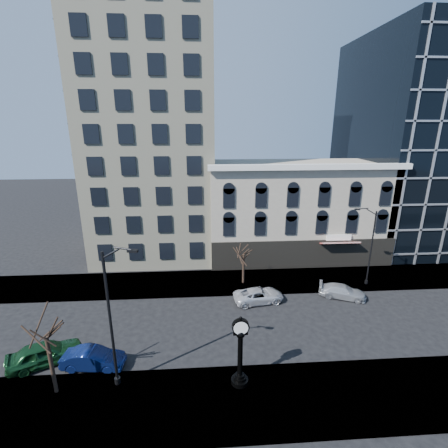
{
  "coord_description": "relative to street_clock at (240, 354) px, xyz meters",
  "views": [
    {
      "loc": [
        0.12,
        -24.07,
        16.82
      ],
      "look_at": [
        2.0,
        4.0,
        8.0
      ],
      "focal_mm": 26.0,
      "sensor_mm": 36.0,
      "label": 1
    }
  ],
  "objects": [
    {
      "name": "cream_tower",
      "position": [
        -8.46,
        25.47,
        16.89
      ],
      "size": [
        15.9,
        15.4,
        42.5
      ],
      "color": "beige",
      "rests_on": "ground"
    },
    {
      "name": "bare_tree_far",
      "position": [
        1.99,
        14.21,
        1.7
      ],
      "size": [
        3.1,
        3.1,
        5.31
      ],
      "color": "#332319",
      "rests_on": "sidewalk_far"
    },
    {
      "name": "street_clock",
      "position": [
        0.0,
        0.0,
        0.0
      ],
      "size": [
        1.16,
        1.16,
        5.11
      ],
      "rotation": [
        0.0,
        0.0,
        0.03
      ],
      "color": "black",
      "rests_on": "sidewalk_near"
    },
    {
      "name": "bare_tree_near",
      "position": [
        -11.98,
        0.06,
        2.76
      ],
      "size": [
        3.91,
        3.91,
        6.71
      ],
      "color": "#332319",
      "rests_on": "sidewalk_near"
    },
    {
      "name": "sidewalk_far",
      "position": [
        -2.34,
        14.59,
        -2.37
      ],
      "size": [
        160.0,
        6.0,
        0.12
      ],
      "primitive_type": "cube",
      "color": "gray",
      "rests_on": "ground"
    },
    {
      "name": "car_near_b",
      "position": [
        -10.27,
        2.29,
        -1.71
      ],
      "size": [
        4.48,
        1.92,
        1.44
      ],
      "primitive_type": "imported",
      "rotation": [
        0.0,
        0.0,
        1.48
      ],
      "color": "#0C194C",
      "rests_on": "ground"
    },
    {
      "name": "ground",
      "position": [
        -2.34,
        6.59,
        -2.43
      ],
      "size": [
        160.0,
        160.0,
        0.0
      ],
      "primitive_type": "plane",
      "color": "black",
      "rests_on": "ground"
    },
    {
      "name": "street_lamp_far",
      "position": [
        14.68,
        13.17,
        4.2
      ],
      "size": [
        2.22,
        0.61,
        8.62
      ],
      "rotation": [
        0.0,
        0.0,
        2.98
      ],
      "color": "black",
      "rests_on": "sidewalk_far"
    },
    {
      "name": "car_far_a",
      "position": [
        3.04,
        10.35,
        -1.75
      ],
      "size": [
        5.18,
        3.02,
        1.36
      ],
      "primitive_type": "imported",
      "rotation": [
        0.0,
        0.0,
        1.74
      ],
      "color": "silver",
      "rests_on": "ground"
    },
    {
      "name": "glass_office",
      "position": [
        29.66,
        27.49,
        11.57
      ],
      "size": [
        20.0,
        20.15,
        28.0
      ],
      "color": "black",
      "rests_on": "ground"
    },
    {
      "name": "car_near_a",
      "position": [
        -13.88,
        2.95,
        -1.58
      ],
      "size": [
        5.35,
        3.89,
        1.69
      ],
      "primitive_type": "imported",
      "rotation": [
        0.0,
        0.0,
        2.0
      ],
      "color": "#143F1E",
      "rests_on": "ground"
    },
    {
      "name": "street_lamp_near",
      "position": [
        -7.44,
        0.34,
        5.28
      ],
      "size": [
        2.57,
        0.85,
        10.06
      ],
      "rotation": [
        0.0,
        0.0,
        -0.22
      ],
      "color": "black",
      "rests_on": "sidewalk_near"
    },
    {
      "name": "sidewalk_near",
      "position": [
        -2.34,
        -1.41,
        -2.37
      ],
      "size": [
        160.0,
        6.0,
        0.12
      ],
      "primitive_type": "cube",
      "color": "gray",
      "rests_on": "ground"
    },
    {
      "name": "car_far_b",
      "position": [
        11.56,
        10.61,
        -1.77
      ],
      "size": [
        4.89,
        3.35,
        1.32
      ],
      "primitive_type": "imported",
      "rotation": [
        0.0,
        0.0,
        1.2
      ],
      "color": "#A5A8AD",
      "rests_on": "ground"
    },
    {
      "name": "victorian_row",
      "position": [
        9.66,
        22.48,
        3.57
      ],
      "size": [
        22.6,
        11.19,
        12.5
      ],
      "color": "#AEA38F",
      "rests_on": "ground"
    }
  ]
}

